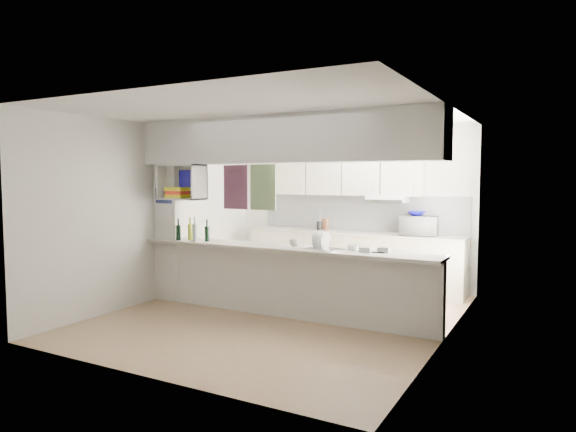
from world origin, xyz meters
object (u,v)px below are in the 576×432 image
Objects in this scene: dish_rack at (324,243)px; bowl at (417,213)px; microwave at (419,226)px; wine_bottles at (193,232)px.

bowl is at bearing 86.13° from dish_rack.
microwave reaches higher than dish_rack.
dish_rack is 2.01m from wine_bottles.
bowl reaches higher than wine_bottles.
wine_bottles is (-2.62, -2.21, -0.22)m from bowl.
dish_rack is at bearing 67.82° from microwave.
dish_rack is at bearing -105.73° from bowl.
bowl reaches higher than microwave.
microwave is 1.16× the size of dish_rack.
dish_rack is (-0.61, -2.15, -0.25)m from bowl.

